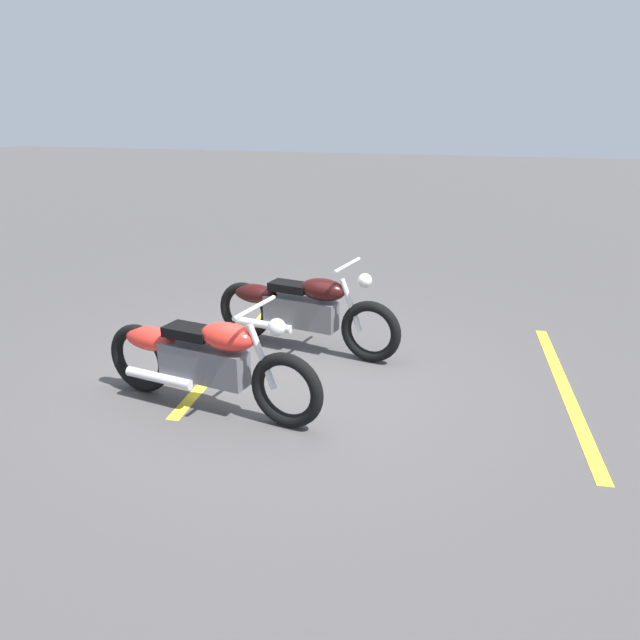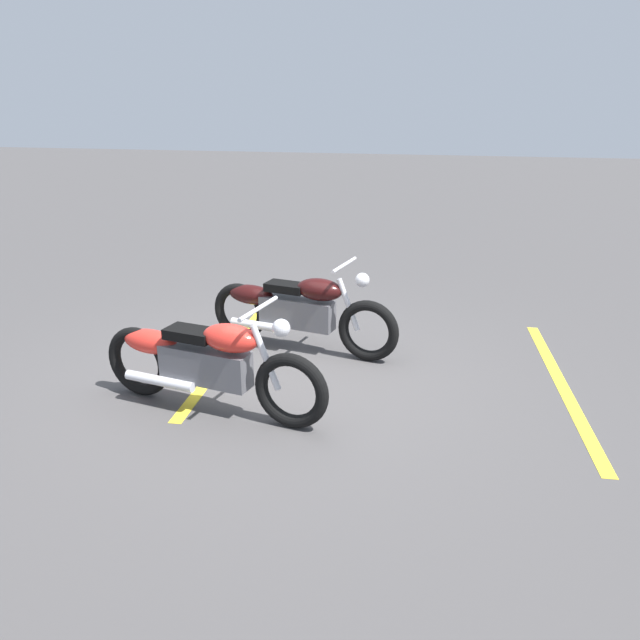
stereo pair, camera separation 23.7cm
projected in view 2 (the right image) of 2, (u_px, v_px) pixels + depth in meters
The scene contains 5 objects.
ground_plane at pixel (279, 378), 5.99m from camera, with size 60.00×60.00×0.00m, color #474444.
motorcycle_bright_foreground at pixel (204, 361), 5.22m from camera, with size 2.22×0.64×1.04m.
motorcycle_dark_foreground at pixel (296, 309), 6.56m from camera, with size 2.22×0.66×1.04m.
parking_stripe_near at pixel (229, 352), 6.60m from camera, with size 3.20×0.12×0.01m, color yellow.
parking_stripe_mid at pixel (561, 384), 5.84m from camera, with size 3.20×0.12×0.01m, color yellow.
Camera 2 is at (1.73, -5.18, 2.56)m, focal length 33.59 mm.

